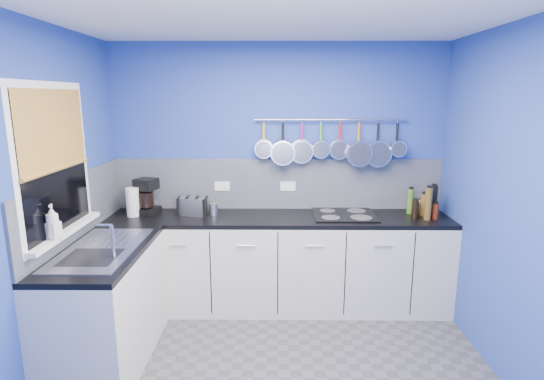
{
  "coord_description": "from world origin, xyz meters",
  "views": [
    {
      "loc": [
        -0.02,
        -2.68,
        2.0
      ],
      "look_at": [
        -0.05,
        0.75,
        1.25
      ],
      "focal_mm": 28.42,
      "sensor_mm": 36.0,
      "label": 1
    }
  ],
  "objects_px": {
    "paper_towel": "(133,202)",
    "coffee_maker": "(146,197)",
    "soap_bottle_a": "(52,222)",
    "soap_bottle_b": "(53,226)",
    "canister": "(214,209)",
    "toaster": "(193,206)",
    "hob": "(344,215)"
  },
  "relations": [
    {
      "from": "paper_towel",
      "to": "coffee_maker",
      "type": "relative_size",
      "value": 0.79
    },
    {
      "from": "soap_bottle_a",
      "to": "soap_bottle_b",
      "type": "height_order",
      "value": "soap_bottle_a"
    },
    {
      "from": "soap_bottle_a",
      "to": "paper_towel",
      "type": "relative_size",
      "value": 0.89
    },
    {
      "from": "coffee_maker",
      "to": "canister",
      "type": "distance_m",
      "value": 0.65
    },
    {
      "from": "toaster",
      "to": "canister",
      "type": "bearing_deg",
      "value": 6.06
    },
    {
      "from": "canister",
      "to": "hob",
      "type": "bearing_deg",
      "value": 0.69
    },
    {
      "from": "soap_bottle_a",
      "to": "soap_bottle_b",
      "type": "bearing_deg",
      "value": 90.0
    },
    {
      "from": "soap_bottle_b",
      "to": "paper_towel",
      "type": "distance_m",
      "value": 1.12
    },
    {
      "from": "canister",
      "to": "hob",
      "type": "height_order",
      "value": "canister"
    },
    {
      "from": "paper_towel",
      "to": "coffee_maker",
      "type": "height_order",
      "value": "coffee_maker"
    },
    {
      "from": "toaster",
      "to": "soap_bottle_a",
      "type": "bearing_deg",
      "value": -108.13
    },
    {
      "from": "paper_towel",
      "to": "hob",
      "type": "relative_size",
      "value": 0.46
    },
    {
      "from": "soap_bottle_b",
      "to": "toaster",
      "type": "xyz_separation_m",
      "value": [
        0.72,
        1.15,
        -0.15
      ]
    },
    {
      "from": "soap_bottle_b",
      "to": "coffee_maker",
      "type": "bearing_deg",
      "value": 76.47
    },
    {
      "from": "paper_towel",
      "to": "toaster",
      "type": "xyz_separation_m",
      "value": [
        0.55,
        0.05,
        -0.05
      ]
    },
    {
      "from": "toaster",
      "to": "paper_towel",
      "type": "bearing_deg",
      "value": -160.44
    },
    {
      "from": "soap_bottle_b",
      "to": "coffee_maker",
      "type": "distance_m",
      "value": 1.21
    },
    {
      "from": "canister",
      "to": "paper_towel",
      "type": "bearing_deg",
      "value": -178.05
    },
    {
      "from": "hob",
      "to": "canister",
      "type": "bearing_deg",
      "value": -179.31
    },
    {
      "from": "hob",
      "to": "paper_towel",
      "type": "bearing_deg",
      "value": -178.83
    },
    {
      "from": "toaster",
      "to": "canister",
      "type": "distance_m",
      "value": 0.2
    },
    {
      "from": "soap_bottle_a",
      "to": "toaster",
      "type": "height_order",
      "value": "soap_bottle_a"
    },
    {
      "from": "soap_bottle_b",
      "to": "paper_towel",
      "type": "xyz_separation_m",
      "value": [
        0.18,
        1.1,
        -0.1
      ]
    },
    {
      "from": "soap_bottle_a",
      "to": "canister",
      "type": "bearing_deg",
      "value": 50.58
    },
    {
      "from": "canister",
      "to": "hob",
      "type": "distance_m",
      "value": 1.23
    },
    {
      "from": "coffee_maker",
      "to": "toaster",
      "type": "xyz_separation_m",
      "value": [
        0.44,
        -0.02,
        -0.09
      ]
    },
    {
      "from": "toaster",
      "to": "hob",
      "type": "xyz_separation_m",
      "value": [
        1.43,
        -0.01,
        -0.08
      ]
    },
    {
      "from": "coffee_maker",
      "to": "hob",
      "type": "distance_m",
      "value": 1.88
    },
    {
      "from": "toaster",
      "to": "canister",
      "type": "relative_size",
      "value": 2.24
    },
    {
      "from": "coffee_maker",
      "to": "toaster",
      "type": "relative_size",
      "value": 1.31
    },
    {
      "from": "toaster",
      "to": "coffee_maker",
      "type": "bearing_deg",
      "value": -168.92
    },
    {
      "from": "canister",
      "to": "hob",
      "type": "relative_size",
      "value": 0.2
    }
  ]
}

